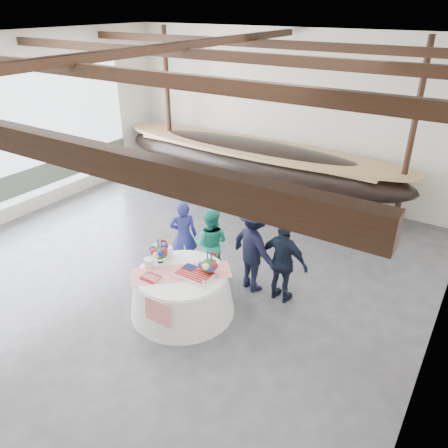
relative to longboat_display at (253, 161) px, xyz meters
The scene contains 13 objects.
floor 5.23m from the longboat_display, 84.27° to the right, with size 10.00×12.00×0.01m, color #3D3D42.
wall_back 1.57m from the longboat_display, 60.36° to the left, with size 10.00×0.02×4.50m, color silver.
wall_right 7.60m from the longboat_display, 42.78° to the right, with size 0.02×12.00×4.50m, color silver.
ceiling 6.17m from the longboat_display, 84.27° to the right, with size 10.00×12.00×0.01m, color white.
pavilion_structure 5.18m from the longboat_display, 83.11° to the right, with size 9.80×11.76×4.50m.
open_bay 6.09m from the longboat_display, 137.26° to the right, with size 0.03×7.00×3.20m.
longboat_display is the anchor object (origin of this frame).
banquet_table 5.54m from the longboat_display, 73.89° to the right, with size 1.90×1.90×0.81m.
tabletop_items 5.39m from the longboat_display, 74.09° to the right, with size 1.67×1.58×0.40m.
guest_woman_blue 4.18m from the longboat_display, 80.65° to the right, with size 0.57×0.37×1.55m, color navy.
guest_woman_teal 4.30m from the longboat_display, 71.92° to the right, with size 0.74×0.58×1.53m, color #1B8E74.
guest_man_left 4.56m from the longboat_display, 60.20° to the right, with size 1.20×0.69×1.85m, color black.
guest_man_right 4.94m from the longboat_display, 54.09° to the right, with size 0.97×0.41×1.66m, color black.
Camera 1 is at (5.15, -5.20, 5.10)m, focal length 35.00 mm.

